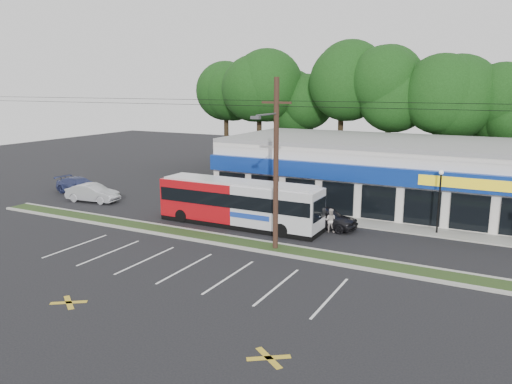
{
  "coord_description": "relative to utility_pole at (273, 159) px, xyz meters",
  "views": [
    {
      "loc": [
        15.11,
        -24.51,
        9.5
      ],
      "look_at": [
        -0.39,
        5.0,
        2.4
      ],
      "focal_mm": 35.0,
      "sensor_mm": 36.0,
      "label": 1
    }
  ],
  "objects": [
    {
      "name": "strip_mall",
      "position": [
        2.67,
        14.99,
        -2.76
      ],
      "size": [
        25.0,
        12.55,
        5.3
      ],
      "color": "beige",
      "rests_on": "ground"
    },
    {
      "name": "sidewalk",
      "position": [
        2.17,
        8.07,
        -5.36
      ],
      "size": [
        32.0,
        2.2,
        0.1
      ],
      "primitive_type": "cube",
      "color": "#9E9E93",
      "rests_on": "ground"
    },
    {
      "name": "lamp_post",
      "position": [
        8.17,
        7.87,
        -2.74
      ],
      "size": [
        0.3,
        0.3,
        4.25
      ],
      "color": "black",
      "rests_on": "ground"
    },
    {
      "name": "tree_line",
      "position": [
        1.17,
        25.07,
        3.0
      ],
      "size": [
        46.76,
        6.76,
        11.83
      ],
      "color": "black",
      "rests_on": "ground"
    },
    {
      "name": "utility_pole",
      "position": [
        0.0,
        0.0,
        0.0
      ],
      "size": [
        50.0,
        2.77,
        10.0
      ],
      "color": "black",
      "rests_on": "ground"
    },
    {
      "name": "car_silver",
      "position": [
        -18.78,
        4.28,
        -4.66
      ],
      "size": [
        4.71,
        2.15,
        1.5
      ],
      "primitive_type": "imported",
      "rotation": [
        0.0,
        0.0,
        1.7
      ],
      "color": "#AEAFB6",
      "rests_on": "ground"
    },
    {
      "name": "car_dark",
      "position": [
        1.17,
        5.82,
        -4.65
      ],
      "size": [
        4.65,
        2.3,
        1.53
      ],
      "primitive_type": "imported",
      "rotation": [
        0.0,
        0.0,
        1.46
      ],
      "color": "black",
      "rests_on": "ground"
    },
    {
      "name": "curb_south",
      "position": [
        -2.83,
        -0.78,
        -5.34
      ],
      "size": [
        40.0,
        0.25,
        0.14
      ],
      "primitive_type": "cube",
      "color": "#9E9E93",
      "rests_on": "ground"
    },
    {
      "name": "ground",
      "position": [
        -2.83,
        -0.93,
        -5.41
      ],
      "size": [
        120.0,
        120.0,
        0.0
      ],
      "primitive_type": "plane",
      "color": "black",
      "rests_on": "ground"
    },
    {
      "name": "pedestrian_b",
      "position": [
        1.81,
        5.07,
        -4.61
      ],
      "size": [
        0.86,
        0.72,
        1.6
      ],
      "primitive_type": "imported",
      "rotation": [
        0.0,
        0.0,
        3.29
      ],
      "color": "beige",
      "rests_on": "ground"
    },
    {
      "name": "metrobus",
      "position": [
        -4.27,
        3.57,
        -3.74
      ],
      "size": [
        11.74,
        2.5,
        3.16
      ],
      "rotation": [
        0.0,
        0.0,
        -0.0
      ],
      "color": "#A90D13",
      "rests_on": "ground"
    },
    {
      "name": "curb_north",
      "position": [
        -2.83,
        0.92,
        -5.34
      ],
      "size": [
        40.0,
        0.25,
        0.14
      ],
      "primitive_type": "cube",
      "color": "#9E9E93",
      "rests_on": "ground"
    },
    {
      "name": "car_blue",
      "position": [
        -22.24,
        6.07,
        -4.69
      ],
      "size": [
        5.21,
        2.57,
        1.46
      ],
      "primitive_type": "imported",
      "rotation": [
        0.0,
        0.0,
        1.46
      ],
      "color": "navy",
      "rests_on": "ground"
    },
    {
      "name": "grass_strip",
      "position": [
        -2.83,
        0.07,
        -5.35
      ],
      "size": [
        40.0,
        1.6,
        0.12
      ],
      "primitive_type": "cube",
      "color": "#293E19",
      "rests_on": "ground"
    },
    {
      "name": "pedestrian_a",
      "position": [
        -0.55,
        7.53,
        -4.57
      ],
      "size": [
        0.74,
        0.66,
        1.69
      ],
      "primitive_type": "imported",
      "rotation": [
        0.0,
        0.0,
        3.67
      ],
      "color": "silver",
      "rests_on": "ground"
    }
  ]
}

